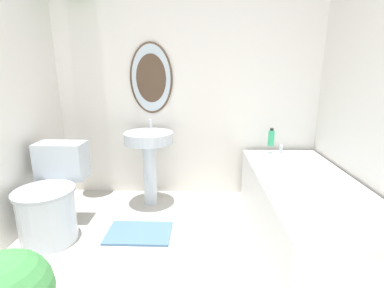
# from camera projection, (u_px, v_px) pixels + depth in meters

# --- Properties ---
(wall_back) EXTENTS (2.75, 0.34, 2.40)m
(wall_back) POSITION_uv_depth(u_px,v_px,m) (177.00, 71.00, 2.76)
(wall_back) COLOR silver
(wall_back) RESTS_ON ground_plane
(toilet) EXTENTS (0.44, 0.64, 0.71)m
(toilet) POSITION_uv_depth(u_px,v_px,m) (52.00, 200.00, 2.18)
(toilet) COLOR silver
(toilet) RESTS_ON ground_plane
(pedestal_sink) EXTENTS (0.46, 0.46, 0.83)m
(pedestal_sink) POSITION_uv_depth(u_px,v_px,m) (149.00, 150.00, 2.67)
(pedestal_sink) COLOR silver
(pedestal_sink) RESTS_ON ground_plane
(bathtub) EXTENTS (0.72, 1.63, 0.58)m
(bathtub) POSITION_uv_depth(u_px,v_px,m) (304.00, 209.00, 2.13)
(bathtub) COLOR silver
(bathtub) RESTS_ON ground_plane
(shampoo_bottle) EXTENTS (0.06, 0.06, 0.17)m
(shampoo_bottle) POSITION_uv_depth(u_px,v_px,m) (271.00, 138.00, 2.71)
(shampoo_bottle) COLOR #38B275
(shampoo_bottle) RESTS_ON bathtub
(bath_mat) EXTENTS (0.52, 0.34, 0.02)m
(bath_mat) POSITION_uv_depth(u_px,v_px,m) (139.00, 233.00, 2.26)
(bath_mat) COLOR #4C7093
(bath_mat) RESTS_ON ground_plane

